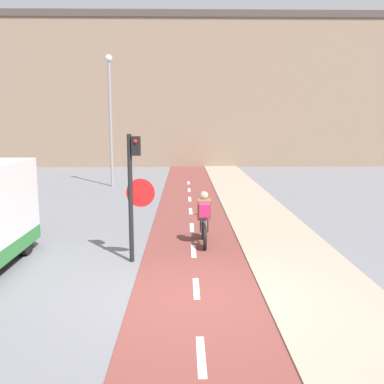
{
  "coord_description": "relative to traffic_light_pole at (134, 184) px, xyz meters",
  "views": [
    {
      "loc": [
        -0.23,
        -7.6,
        3.3
      ],
      "look_at": [
        0.0,
        5.21,
        1.2
      ],
      "focal_mm": 40.0,
      "sensor_mm": 36.0,
      "label": 1
    }
  ],
  "objects": [
    {
      "name": "cyclist_near",
      "position": [
        1.7,
        1.39,
        -1.18
      ],
      "size": [
        0.46,
        1.69,
        1.47
      ],
      "color": "black",
      "rests_on": "ground_plane"
    },
    {
      "name": "bike_lane",
      "position": [
        1.41,
        -2.25,
        -1.87
      ],
      "size": [
        2.53,
        60.0,
        0.02
      ],
      "color": "brown",
      "rests_on": "ground_plane"
    },
    {
      "name": "ground_plane",
      "position": [
        1.41,
        -2.26,
        -1.88
      ],
      "size": [
        120.0,
        120.0,
        0.0
      ],
      "primitive_type": "plane",
      "color": "slate"
    },
    {
      "name": "building_row_background",
      "position": [
        1.41,
        24.42,
        3.7
      ],
      "size": [
        60.0,
        5.2,
        11.14
      ],
      "color": "#89705B",
      "rests_on": "ground_plane"
    },
    {
      "name": "traffic_light_pole",
      "position": [
        0.0,
        0.0,
        0.0
      ],
      "size": [
        0.67,
        0.25,
        3.03
      ],
      "color": "black",
      "rests_on": "ground_plane"
    },
    {
      "name": "street_lamp_far",
      "position": [
        -2.57,
        12.24,
        2.18
      ],
      "size": [
        0.36,
        0.36,
        6.61
      ],
      "color": "gray",
      "rests_on": "ground_plane"
    },
    {
      "name": "sidewalk_strip",
      "position": [
        3.87,
        -2.26,
        -1.86
      ],
      "size": [
        2.4,
        60.0,
        0.05
      ],
      "color": "gray",
      "rests_on": "ground_plane"
    }
  ]
}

